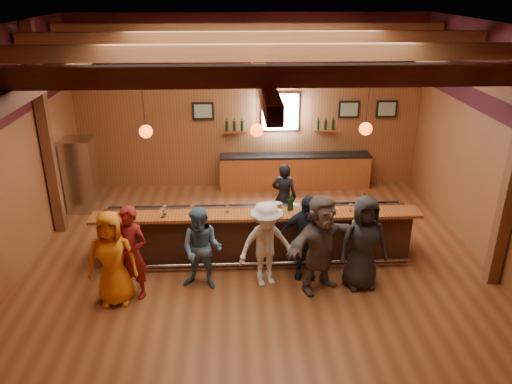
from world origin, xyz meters
TOP-DOWN VIEW (x-y plane):
  - room at (0.00, 0.06)m, footprint 9.04×9.00m
  - bar_counter at (0.02, 0.15)m, footprint 6.30×1.07m
  - back_bar_cabinet at (1.20, 3.72)m, footprint 4.00×0.52m
  - window at (0.80, 3.95)m, footprint 0.95×0.09m
  - framed_pictures at (1.67, 3.94)m, footprint 5.35×0.05m
  - wine_shelves at (0.80, 3.88)m, footprint 3.00×0.18m
  - pendant_lights at (0.00, 0.00)m, footprint 4.24×0.24m
  - stainless_fridge at (-4.10, 2.60)m, footprint 0.70×0.70m
  - customer_orange at (-2.52, -1.32)m, footprint 0.87×0.59m
  - customer_redvest at (-2.23, -1.15)m, footprint 0.74×0.61m
  - customer_denim at (-1.03, -0.93)m, footprint 0.89×0.77m
  - customer_white at (0.13, -0.88)m, footprint 1.21×0.93m
  - customer_navy at (0.87, -0.65)m, footprint 1.04×0.60m
  - customer_brown at (1.08, -1.07)m, footprint 1.75×1.34m
  - customer_dark at (1.86, -1.02)m, footprint 0.92×0.65m
  - bartender at (0.68, 1.38)m, footprint 0.65×0.53m
  - ice_bucket at (0.36, -0.20)m, footprint 0.20×0.20m
  - bottle_a at (0.62, -0.09)m, footprint 0.07×0.07m
  - bottle_b at (0.67, -0.04)m, footprint 0.07×0.07m
  - glass_a at (-2.43, -0.17)m, footprint 0.08×0.08m
  - glass_b at (-1.77, -0.27)m, footprint 0.09×0.09m
  - glass_c at (-1.75, -0.14)m, footprint 0.09×0.09m
  - glass_d at (-1.23, -0.16)m, footprint 0.09×0.09m
  - glass_e at (-0.57, -0.09)m, footprint 0.08×0.08m
  - glass_f at (0.89, -0.12)m, footprint 0.09×0.09m
  - glass_g at (1.21, -0.13)m, footprint 0.09×0.09m
  - glass_h at (1.80, -0.16)m, footprint 0.07×0.07m

SIDE VIEW (x-z plane):
  - back_bar_cabinet at x=1.20m, z-range 0.00..0.95m
  - bar_counter at x=0.02m, z-range -0.03..1.08m
  - bartender at x=0.68m, z-range 0.00..1.54m
  - customer_denim at x=-1.03m, z-range 0.00..1.57m
  - customer_white at x=0.13m, z-range 0.00..1.65m
  - customer_navy at x=0.87m, z-range 0.00..1.67m
  - customer_orange at x=-2.52m, z-range 0.00..1.72m
  - customer_redvest at x=-2.23m, z-range 0.00..1.73m
  - customer_dark at x=1.86m, z-range 0.00..1.78m
  - stainless_fridge at x=-4.10m, z-range 0.00..1.80m
  - customer_brown at x=1.08m, z-range 0.00..1.85m
  - ice_bucket at x=0.36m, z-range 1.11..1.33m
  - glass_h at x=1.80m, z-range 1.15..1.31m
  - glass_a at x=-2.43m, z-range 1.15..1.32m
  - bottle_a at x=0.62m, z-range 1.08..1.39m
  - glass_e at x=-0.57m, z-range 1.15..1.33m
  - bottle_b at x=0.67m, z-range 1.07..1.41m
  - glass_f at x=0.89m, z-range 1.15..1.35m
  - glass_c at x=-1.75m, z-range 1.15..1.35m
  - glass_g at x=1.21m, z-range 1.15..1.35m
  - glass_d at x=-1.23m, z-range 1.15..1.35m
  - glass_b at x=-1.77m, z-range 1.15..1.35m
  - wine_shelves at x=0.80m, z-range 1.47..1.77m
  - window at x=0.80m, z-range 1.57..2.52m
  - framed_pictures at x=1.67m, z-range 1.88..2.33m
  - pendant_lights at x=0.00m, z-range 2.02..3.39m
  - room at x=0.00m, z-range 0.95..5.47m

